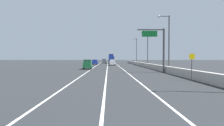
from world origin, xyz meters
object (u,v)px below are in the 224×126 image
Objects in this scene: car_green_0 at (88,64)px; car_gray_1 at (104,61)px; speed_advisory_sign at (192,65)px; lamp_post_right_third at (147,46)px; lamp_post_right_second at (168,39)px; overhead_sign_gantry at (160,45)px; lamp_post_right_fourth at (136,49)px; box_truck at (111,59)px; car_blue_3 at (95,62)px; car_white_2 at (112,62)px.

car_gray_1 is (2.68, 47.60, -0.06)m from car_green_0.
lamp_post_right_third reaches higher than speed_advisory_sign.
car_gray_1 is (-12.32, 57.79, -4.74)m from lamp_post_right_second.
car_gray_1 is at bearing 98.83° from speed_advisory_sign.
speed_advisory_sign is 0.68× the size of car_green_0.
overhead_sign_gantry is 12.81m from speed_advisory_sign.
overhead_sign_gantry is at bearing -40.23° from car_green_0.
car_green_0 is (-13.33, 11.27, -3.66)m from overhead_sign_gantry.
lamp_post_right_third is 19.66m from car_green_0.
lamp_post_right_third is (1.62, 35.02, 3.98)m from speed_advisory_sign.
car_green_0 is at bearing -114.94° from lamp_post_right_fourth.
box_truck is at bearing 104.31° from lamp_post_right_third.
box_truck is at bearing 82.96° from car_green_0.
lamp_post_right_second is 42.96m from lamp_post_right_fourth.
lamp_post_right_fourth reaches higher than car_blue_3.
car_gray_1 is at bearing 80.74° from car_blue_3.
speed_advisory_sign is 46.84m from car_white_2.
lamp_post_right_second reaches higher than overhead_sign_gantry.
car_white_2 is (-9.08, 32.63, -4.75)m from lamp_post_right_second.
car_white_2 is 1.03× the size of car_blue_3.
car_white_2 is at bearing -90.08° from box_truck.
lamp_post_right_fourth reaches higher than box_truck.
lamp_post_right_third is at bearing -89.61° from lamp_post_right_fourth.
lamp_post_right_second reaches higher than speed_advisory_sign.
lamp_post_right_fourth is at bearing 87.51° from overhead_sign_gantry.
car_green_0 is at bearing 120.13° from speed_advisory_sign.
car_white_2 reaches higher than car_blue_3.
lamp_post_right_third is 1.00× the size of lamp_post_right_fourth.
box_truck is (-7.81, 71.99, 0.18)m from speed_advisory_sign.
lamp_post_right_second is at bearing 32.94° from overhead_sign_gantry.
box_truck is (5.96, 48.27, 0.88)m from car_green_0.
lamp_post_right_second is 2.38× the size of car_gray_1.
lamp_post_right_third is 1.01× the size of box_truck.
car_blue_3 is (-13.61, 40.69, -3.80)m from overhead_sign_gantry.
car_green_0 is (-15.24, -32.78, -4.68)m from lamp_post_right_fourth.
car_white_2 is at bearing 99.64° from speed_advisory_sign.
car_blue_3 is at bearing 90.54° from car_green_0.
lamp_post_right_second is 42.72m from car_blue_3.
lamp_post_right_second reaches higher than car_green_0.
car_blue_3 is 19.88m from box_truck.
lamp_post_right_second is at bearing -34.17° from car_green_0.
lamp_post_right_third is at bearing 87.35° from speed_advisory_sign.
car_green_0 is 0.96× the size of car_blue_3.
overhead_sign_gantry is at bearing -92.49° from lamp_post_right_fourth.
speed_advisory_sign is 14.17m from lamp_post_right_second.
car_blue_3 is (-0.28, 29.42, -0.14)m from car_green_0.
box_truck reaches higher than car_blue_3.
overhead_sign_gantry is 1.69× the size of car_green_0.
car_green_0 is 47.68m from car_gray_1.
lamp_post_right_third is 2.26× the size of car_green_0.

